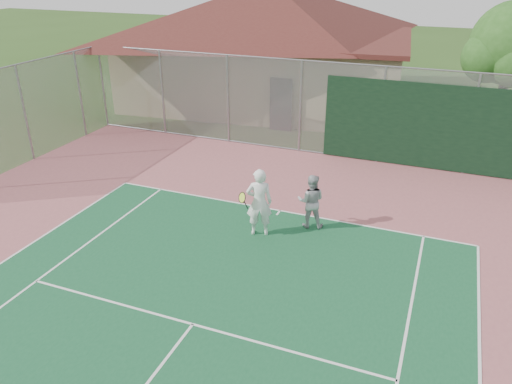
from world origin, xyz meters
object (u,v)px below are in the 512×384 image
at_px(bleachers, 162,93).
at_px(player_white_front, 259,203).
at_px(clubhouse, 269,39).
at_px(player_grey_back, 311,202).

distance_m(bleachers, player_white_front, 14.05).
distance_m(clubhouse, player_white_front, 14.15).
bearing_deg(player_white_front, player_grey_back, -162.23).
xyz_separation_m(bleachers, player_white_front, (9.36, -10.47, 0.33)).
height_order(clubhouse, player_white_front, clubhouse).
relative_size(bleachers, player_white_front, 1.77).
height_order(bleachers, player_grey_back, player_grey_back).
distance_m(clubhouse, player_grey_back, 13.77).
bearing_deg(bleachers, clubhouse, 21.67).
bearing_deg(bleachers, player_grey_back, -50.35).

